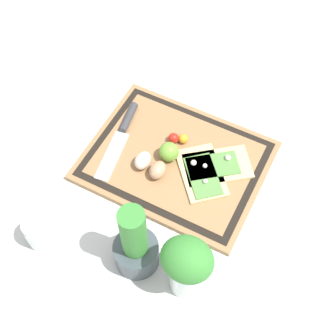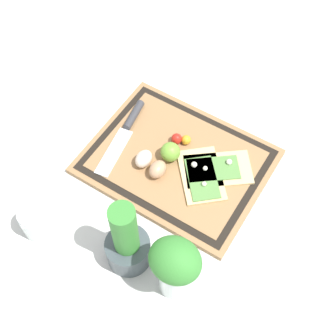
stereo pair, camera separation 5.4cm
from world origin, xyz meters
name	(u,v)px [view 2 (the right image)]	position (x,y,z in m)	size (l,w,h in m)	color
ground_plane	(177,163)	(0.00, 0.00, 0.00)	(6.00, 6.00, 0.00)	silver
cutting_board	(177,161)	(0.00, 0.00, 0.01)	(0.48, 0.37, 0.02)	#997047
pizza_slice_near	(217,169)	(-0.11, -0.03, 0.02)	(0.20, 0.19, 0.02)	#DBBC7F
pizza_slice_far	(201,176)	(-0.08, 0.01, 0.02)	(0.19, 0.20, 0.02)	#DBBC7F
knife	(128,125)	(0.17, -0.02, 0.03)	(0.07, 0.26, 0.02)	silver
egg_brown	(158,169)	(0.02, 0.07, 0.04)	(0.04, 0.06, 0.04)	tan
egg_pink	(144,159)	(0.07, 0.06, 0.04)	(0.04, 0.06, 0.04)	beige
lime	(170,152)	(0.02, 0.01, 0.05)	(0.05, 0.05, 0.05)	#70A838
cherry_tomato_red	(177,139)	(0.03, -0.05, 0.03)	(0.03, 0.03, 0.03)	red
cherry_tomato_yellow	(186,140)	(0.01, -0.06, 0.03)	(0.03, 0.03, 0.03)	gold
herb_pot	(127,243)	(-0.04, 0.29, 0.08)	(0.11, 0.11, 0.24)	#3D474C
sauce_jar	(36,223)	(0.19, 0.35, 0.04)	(0.07, 0.07, 0.09)	silver
herb_glass	(175,266)	(-0.17, 0.29, 0.12)	(0.12, 0.10, 0.20)	silver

